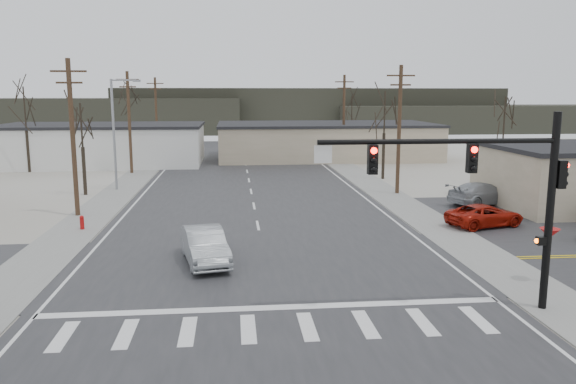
{
  "coord_description": "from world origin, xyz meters",
  "views": [
    {
      "loc": [
        -1.41,
        -24.74,
        7.78
      ],
      "look_at": [
        1.5,
        4.83,
        2.6
      ],
      "focal_mm": 35.0,
      "sensor_mm": 36.0,
      "label": 1
    }
  ],
  "objects_px": {
    "traffic_signal_mast": "(501,184)",
    "fire_hydrant": "(82,223)",
    "car_far_a": "(277,152)",
    "car_parked_silver": "(483,194)",
    "sedan_crossing": "(205,245)",
    "car_parked_red": "(485,215)",
    "car_far_b": "(248,145)"
  },
  "relations": [
    {
      "from": "car_parked_silver",
      "to": "sedan_crossing",
      "type": "bearing_deg",
      "value": 101.84
    },
    {
      "from": "car_far_a",
      "to": "sedan_crossing",
      "type": "bearing_deg",
      "value": 97.07
    },
    {
      "from": "sedan_crossing",
      "to": "car_parked_red",
      "type": "xyz_separation_m",
      "value": [
        16.24,
        5.77,
        -0.17
      ]
    },
    {
      "from": "traffic_signal_mast",
      "to": "car_parked_red",
      "type": "xyz_separation_m",
      "value": [
        5.55,
        12.73,
        -3.98
      ]
    },
    {
      "from": "fire_hydrant",
      "to": "car_parked_silver",
      "type": "bearing_deg",
      "value": 10.71
    },
    {
      "from": "car_parked_red",
      "to": "traffic_signal_mast",
      "type": "bearing_deg",
      "value": 140.38
    },
    {
      "from": "sedan_crossing",
      "to": "car_parked_red",
      "type": "distance_m",
      "value": 17.23
    },
    {
      "from": "traffic_signal_mast",
      "to": "fire_hydrant",
      "type": "xyz_separation_m",
      "value": [
        -18.09,
        14.2,
        -4.22
      ]
    },
    {
      "from": "fire_hydrant",
      "to": "sedan_crossing",
      "type": "bearing_deg",
      "value": -44.33
    },
    {
      "from": "sedan_crossing",
      "to": "car_far_b",
      "type": "height_order",
      "value": "sedan_crossing"
    },
    {
      "from": "fire_hydrant",
      "to": "traffic_signal_mast",
      "type": "bearing_deg",
      "value": -38.13
    },
    {
      "from": "traffic_signal_mast",
      "to": "sedan_crossing",
      "type": "relative_size",
      "value": 1.81
    },
    {
      "from": "fire_hydrant",
      "to": "car_far_b",
      "type": "distance_m",
      "value": 46.37
    },
    {
      "from": "car_parked_red",
      "to": "car_parked_silver",
      "type": "height_order",
      "value": "car_parked_silver"
    },
    {
      "from": "sedan_crossing",
      "to": "car_far_a",
      "type": "xyz_separation_m",
      "value": [
        6.69,
        42.07,
        -0.0
      ]
    },
    {
      "from": "car_far_a",
      "to": "fire_hydrant",
      "type": "bearing_deg",
      "value": 84.07
    },
    {
      "from": "sedan_crossing",
      "to": "car_parked_silver",
      "type": "xyz_separation_m",
      "value": [
        19.04,
        12.24,
        -0.04
      ]
    },
    {
      "from": "fire_hydrant",
      "to": "car_parked_red",
      "type": "xyz_separation_m",
      "value": [
        23.64,
        -1.47,
        0.24
      ]
    },
    {
      "from": "traffic_signal_mast",
      "to": "car_parked_silver",
      "type": "distance_m",
      "value": 21.29
    },
    {
      "from": "car_far_a",
      "to": "car_parked_silver",
      "type": "relative_size",
      "value": 1.04
    },
    {
      "from": "car_far_a",
      "to": "car_parked_silver",
      "type": "bearing_deg",
      "value": 128.59
    },
    {
      "from": "sedan_crossing",
      "to": "fire_hydrant",
      "type": "bearing_deg",
      "value": 124.1
    },
    {
      "from": "sedan_crossing",
      "to": "car_far_b",
      "type": "relative_size",
      "value": 1.12
    },
    {
      "from": "fire_hydrant",
      "to": "sedan_crossing",
      "type": "distance_m",
      "value": 10.37
    },
    {
      "from": "car_parked_red",
      "to": "fire_hydrant",
      "type": "bearing_deg",
      "value": 70.38
    },
    {
      "from": "car_far_a",
      "to": "car_parked_silver",
      "type": "distance_m",
      "value": 32.28
    },
    {
      "from": "traffic_signal_mast",
      "to": "car_far_a",
      "type": "xyz_separation_m",
      "value": [
        -3.99,
        49.03,
        -3.82
      ]
    },
    {
      "from": "fire_hydrant",
      "to": "car_parked_silver",
      "type": "relative_size",
      "value": 0.16
    },
    {
      "from": "car_far_a",
      "to": "car_parked_silver",
      "type": "xyz_separation_m",
      "value": [
        12.34,
        -29.83,
        -0.04
      ]
    },
    {
      "from": "car_far_a",
      "to": "car_far_b",
      "type": "bearing_deg",
      "value": -56.74
    },
    {
      "from": "fire_hydrant",
      "to": "car_far_b",
      "type": "xyz_separation_m",
      "value": [
        10.95,
        45.06,
        0.35
      ]
    },
    {
      "from": "fire_hydrant",
      "to": "car_parked_red",
      "type": "distance_m",
      "value": 23.69
    }
  ]
}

